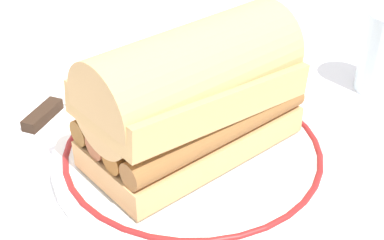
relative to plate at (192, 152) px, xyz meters
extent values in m
plane|color=silver|center=(0.02, 0.00, -0.01)|extent=(1.50, 1.50, 0.00)
cylinder|color=white|center=(0.00, 0.00, 0.00)|extent=(0.27, 0.27, 0.01)
torus|color=maroon|center=(0.00, 0.00, 0.00)|extent=(0.24, 0.24, 0.01)
cube|color=tan|center=(0.00, 0.00, 0.02)|extent=(0.21, 0.13, 0.03)
cylinder|color=brown|center=(-0.01, -0.04, 0.05)|extent=(0.20, 0.06, 0.02)
cylinder|color=#965B25|center=(0.00, -0.01, 0.05)|extent=(0.20, 0.06, 0.02)
cylinder|color=#965232|center=(0.00, 0.01, 0.05)|extent=(0.20, 0.06, 0.02)
cylinder|color=brown|center=(0.01, 0.04, 0.05)|extent=(0.20, 0.06, 0.02)
cube|color=tan|center=(0.00, 0.00, 0.07)|extent=(0.22, 0.13, 0.05)
cylinder|color=tan|center=(0.00, 0.00, 0.09)|extent=(0.21, 0.12, 0.08)
cylinder|color=gold|center=(0.24, -0.09, 0.02)|extent=(0.05, 0.05, 0.06)
cube|color=silver|center=(0.02, 0.19, -0.01)|extent=(0.09, 0.04, 0.01)
cube|color=black|center=(-0.05, 0.17, 0.00)|extent=(0.06, 0.03, 0.01)
camera|label=1|loc=(-0.33, -0.26, 0.32)|focal=51.78mm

